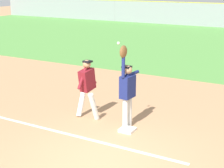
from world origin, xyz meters
The scene contains 6 objects.
ground_plane centered at (0.00, 0.00, 0.00)m, with size 78.39×78.39×0.00m, color tan.
first_base centered at (-0.27, 1.73, 0.04)m, with size 0.38×0.38×0.08m, color white.
fielder centered at (-0.40, 1.95, 1.12)m, with size 0.30×0.90×2.28m.
runner centered at (-1.71, 2.03, 1.00)m, with size 0.73×0.85×1.72m.
baseball centered at (-0.57, 1.76, 2.32)m, with size 0.07×0.07×0.07m, color white.
parked_car_tan centered at (-5.05, 28.70, 0.67)m, with size 4.41×2.14×1.25m.
Camera 1 is at (3.75, -6.29, 3.84)m, focal length 58.64 mm.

